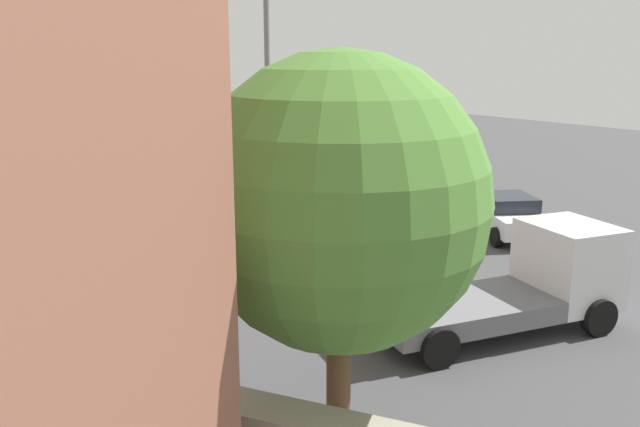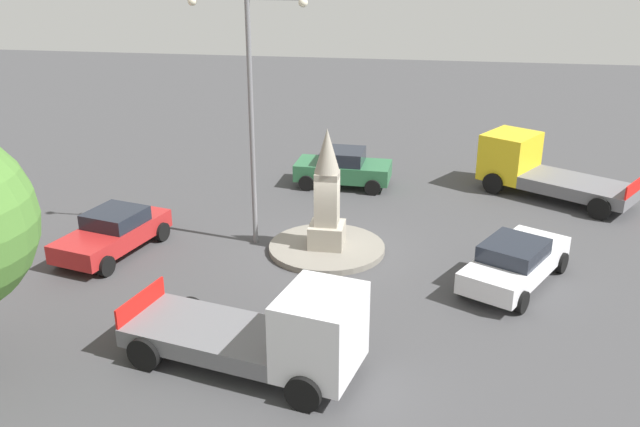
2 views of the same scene
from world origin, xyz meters
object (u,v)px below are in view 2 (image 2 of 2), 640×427
(car_green_near_island, at_px, (343,168))
(truck_yellow_parked_right, at_px, (536,168))
(car_red_waiting, at_px, (113,232))
(monument, at_px, (327,195))
(streetlamp, at_px, (250,94))
(truck_white_approaching, at_px, (275,334))
(car_white_parked_left, at_px, (515,261))

(car_green_near_island, distance_m, truck_yellow_parked_right, 7.75)
(car_red_waiting, bearing_deg, car_green_near_island, 49.82)
(car_red_waiting, relative_size, truck_yellow_parked_right, 0.71)
(monument, bearing_deg, car_red_waiting, -170.19)
(car_red_waiting, height_order, car_green_near_island, car_green_near_island)
(car_green_near_island, height_order, truck_yellow_parked_right, truck_yellow_parked_right)
(truck_yellow_parked_right, bearing_deg, car_red_waiting, -150.65)
(streetlamp, height_order, truck_yellow_parked_right, streetlamp)
(streetlamp, xyz_separation_m, truck_yellow_parked_right, (9.92, 6.51, -4.00))
(monument, relative_size, car_red_waiting, 0.89)
(truck_white_approaching, distance_m, truck_yellow_parked_right, 15.79)
(car_red_waiting, bearing_deg, streetlamp, 19.17)
(monument, bearing_deg, truck_white_approaching, -91.47)
(car_red_waiting, bearing_deg, truck_yellow_parked_right, 29.35)
(car_green_near_island, relative_size, truck_white_approaching, 0.66)
(car_red_waiting, xyz_separation_m, truck_yellow_parked_right, (14.26, 8.02, 0.33))
(car_red_waiting, distance_m, car_green_near_island, 10.12)
(car_white_parked_left, bearing_deg, monument, 166.13)
(car_white_parked_left, height_order, truck_yellow_parked_right, truck_yellow_parked_right)
(streetlamp, bearing_deg, car_red_waiting, -160.83)
(car_red_waiting, distance_m, truck_white_approaching, 8.83)
(streetlamp, bearing_deg, car_white_parked_left, -12.02)
(truck_white_approaching, bearing_deg, truck_yellow_parked_right, 61.16)
(streetlamp, bearing_deg, truck_white_approaching, -72.55)
(car_white_parked_left, relative_size, car_green_near_island, 1.20)
(monument, distance_m, truck_yellow_parked_right, 10.14)
(car_green_near_island, bearing_deg, truck_yellow_parked_right, 2.16)
(car_green_near_island, xyz_separation_m, truck_white_approaching, (0.12, -13.54, 0.26))
(streetlamp, relative_size, car_white_parked_left, 1.77)
(truck_white_approaching, relative_size, truck_yellow_parked_right, 0.97)
(streetlamp, bearing_deg, monument, -7.59)
(monument, xyz_separation_m, car_red_waiting, (-6.83, -1.18, -1.23))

